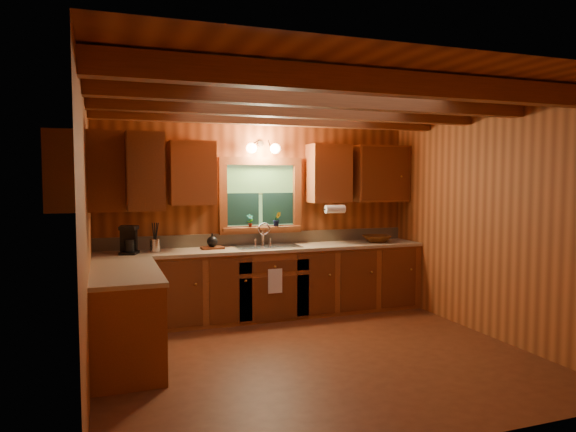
# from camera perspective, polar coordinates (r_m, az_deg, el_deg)

# --- Properties ---
(room) EXTENTS (4.20, 4.20, 4.20)m
(room) POSITION_cam_1_polar(r_m,az_deg,el_deg) (5.12, 3.02, -1.16)
(room) COLOR #562914
(room) RESTS_ON ground
(ceiling_beams) EXTENTS (4.20, 2.54, 0.18)m
(ceiling_beams) POSITION_cam_1_polar(r_m,az_deg,el_deg) (5.15, 3.08, 12.14)
(ceiling_beams) COLOR brown
(ceiling_beams) RESTS_ON room
(base_cabinets) EXTENTS (4.20, 2.22, 0.86)m
(base_cabinets) POSITION_cam_1_polar(r_m,az_deg,el_deg) (6.31, -5.77, -8.17)
(base_cabinets) COLOR brown
(base_cabinets) RESTS_ON ground
(countertop) EXTENTS (4.20, 2.24, 0.04)m
(countertop) POSITION_cam_1_polar(r_m,az_deg,el_deg) (6.24, -5.69, -4.11)
(countertop) COLOR tan
(countertop) RESTS_ON base_cabinets
(backsplash) EXTENTS (4.20, 0.02, 0.16)m
(backsplash) POSITION_cam_1_polar(r_m,az_deg,el_deg) (6.92, -3.04, -2.45)
(backsplash) COLOR tan
(backsplash) RESTS_ON room
(dishwasher_panel) EXTENTS (0.02, 0.60, 0.80)m
(dishwasher_panel) POSITION_cam_1_polar(r_m,az_deg,el_deg) (5.57, -14.17, -9.94)
(dishwasher_panel) COLOR white
(dishwasher_panel) RESTS_ON base_cabinets
(upper_cabinets) EXTENTS (4.19, 1.77, 0.78)m
(upper_cabinets) POSITION_cam_1_polar(r_m,az_deg,el_deg) (6.29, -6.80, 4.72)
(upper_cabinets) COLOR brown
(upper_cabinets) RESTS_ON room
(window) EXTENTS (1.12, 0.08, 1.00)m
(window) POSITION_cam_1_polar(r_m,az_deg,el_deg) (6.87, -3.01, 2.09)
(window) COLOR brown
(window) RESTS_ON room
(window_sill) EXTENTS (1.06, 0.14, 0.04)m
(window_sill) POSITION_cam_1_polar(r_m,az_deg,el_deg) (6.85, -2.89, -1.35)
(window_sill) COLOR brown
(window_sill) RESTS_ON room
(wall_sconce) EXTENTS (0.45, 0.21, 0.17)m
(wall_sconce) POSITION_cam_1_polar(r_m,az_deg,el_deg) (6.76, -2.73, 7.45)
(wall_sconce) COLOR black
(wall_sconce) RESTS_ON room
(paper_towel_roll) EXTENTS (0.27, 0.11, 0.11)m
(paper_towel_roll) POSITION_cam_1_polar(r_m,az_deg,el_deg) (6.89, 5.16, 0.76)
(paper_towel_roll) COLOR white
(paper_towel_roll) RESTS_ON upper_cabinets
(dish_towel) EXTENTS (0.18, 0.01, 0.30)m
(dish_towel) POSITION_cam_1_polar(r_m,az_deg,el_deg) (6.41, -1.42, -7.14)
(dish_towel) COLOR white
(dish_towel) RESTS_ON base_cabinets
(sink) EXTENTS (0.82, 0.48, 0.43)m
(sink) POSITION_cam_1_polar(r_m,az_deg,el_deg) (6.67, -2.34, -3.77)
(sink) COLOR silver
(sink) RESTS_ON countertop
(coffee_maker) EXTENTS (0.18, 0.24, 0.33)m
(coffee_maker) POSITION_cam_1_polar(r_m,az_deg,el_deg) (6.31, -17.04, -2.53)
(coffee_maker) COLOR black
(coffee_maker) RESTS_ON countertop
(utensil_crock) EXTENTS (0.12, 0.12, 0.35)m
(utensil_crock) POSITION_cam_1_polar(r_m,az_deg,el_deg) (6.39, -14.38, -3.07)
(utensil_crock) COLOR silver
(utensil_crock) RESTS_ON countertop
(cutting_board) EXTENTS (0.28, 0.20, 0.02)m
(cutting_board) POSITION_cam_1_polar(r_m,az_deg,el_deg) (6.54, -8.29, -3.47)
(cutting_board) COLOR #5B2A13
(cutting_board) RESTS_ON countertop
(teakettle) EXTENTS (0.13, 0.13, 0.17)m
(teakettle) POSITION_cam_1_polar(r_m,az_deg,el_deg) (6.53, -8.30, -2.78)
(teakettle) COLOR black
(teakettle) RESTS_ON cutting_board
(wicker_basket) EXTENTS (0.48, 0.48, 0.09)m
(wicker_basket) POSITION_cam_1_polar(r_m,az_deg,el_deg) (7.24, 9.69, -2.48)
(wicker_basket) COLOR #48230C
(wicker_basket) RESTS_ON countertop
(potted_plant_left) EXTENTS (0.10, 0.07, 0.17)m
(potted_plant_left) POSITION_cam_1_polar(r_m,az_deg,el_deg) (6.78, -4.18, -0.51)
(potted_plant_left) COLOR #5B2A13
(potted_plant_left) RESTS_ON window_sill
(potted_plant_right) EXTENTS (0.11, 0.09, 0.19)m
(potted_plant_right) POSITION_cam_1_polar(r_m,az_deg,el_deg) (6.89, -1.22, -0.34)
(potted_plant_right) COLOR #5B2A13
(potted_plant_right) RESTS_ON window_sill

